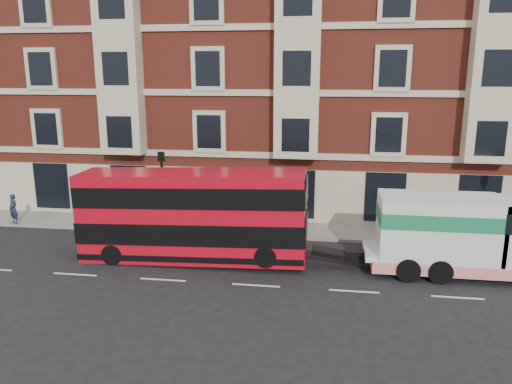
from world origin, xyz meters
TOP-DOWN VIEW (x-y plane):
  - ground at (0.00, 0.00)m, footprint 120.00×120.00m
  - sidewalk at (0.00, 7.50)m, footprint 90.00×3.00m
  - victorian_terrace at (0.50, 15.00)m, footprint 45.00×12.00m
  - lamp_post_west at (-6.00, 6.20)m, footprint 0.35×0.15m
  - double_decker_bus at (-3.32, 2.41)m, footprint 10.46×2.40m
  - tow_truck at (8.74, 2.41)m, footprint 8.37×2.47m
  - pedestrian at (-14.90, 6.15)m, footprint 0.74×0.63m

SIDE VIEW (x-z plane):
  - ground at x=0.00m, z-range 0.00..0.00m
  - sidewalk at x=0.00m, z-range 0.00..0.15m
  - pedestrian at x=-14.90m, z-range 0.15..1.87m
  - tow_truck at x=8.74m, z-range 0.11..3.59m
  - double_decker_bus at x=-3.32m, z-range 0.13..4.36m
  - lamp_post_west at x=-6.00m, z-range 0.50..4.85m
  - victorian_terrace at x=0.50m, z-range -0.13..20.27m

